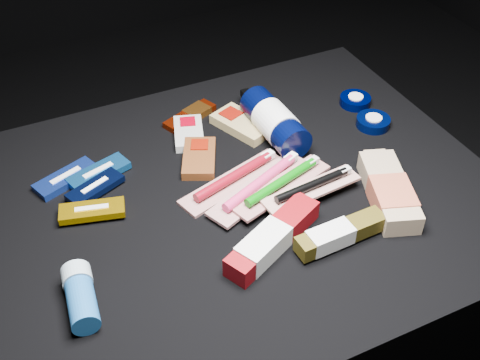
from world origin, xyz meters
name	(u,v)px	position (x,y,z in m)	size (l,w,h in m)	color
ground	(236,321)	(0.00, 0.00, 0.00)	(3.00, 3.00, 0.00)	black
cloth_table	(236,264)	(0.00, 0.00, 0.20)	(0.98, 0.78, 0.40)	black
luna_bar_0	(66,178)	(-0.28, 0.17, 0.41)	(0.13, 0.09, 0.02)	#19369C
luna_bar_1	(99,173)	(-0.22, 0.16, 0.41)	(0.13, 0.08, 0.02)	#165AA1
luna_bar_2	(95,188)	(-0.24, 0.12, 0.41)	(0.12, 0.08, 0.01)	black
luna_bar_3	(92,211)	(-0.26, 0.05, 0.41)	(0.12, 0.07, 0.02)	#C18F07
clif_bar_0	(199,156)	(-0.02, 0.12, 0.41)	(0.11, 0.13, 0.02)	#562B11
clif_bar_1	(189,132)	(-0.01, 0.21, 0.41)	(0.09, 0.12, 0.02)	#A7A6A0
clif_bar_2	(241,123)	(0.10, 0.19, 0.41)	(0.11, 0.15, 0.02)	#A18C55
power_bar	(192,115)	(0.02, 0.26, 0.41)	(0.13, 0.08, 0.02)	#6F1805
lotion_bottle	(275,122)	(0.15, 0.13, 0.44)	(0.08, 0.23, 0.07)	black
cream_tin_upper	(355,100)	(0.37, 0.16, 0.41)	(0.07, 0.07, 0.02)	black
cream_tin_lower	(373,122)	(0.36, 0.07, 0.41)	(0.07, 0.07, 0.02)	black
bodywash_bottle	(389,192)	(0.25, -0.14, 0.42)	(0.13, 0.21, 0.04)	tan
deodorant_stick	(81,296)	(-0.32, -0.13, 0.42)	(0.06, 0.12, 0.05)	#194E89
toothbrush_pack_0	(235,179)	(0.01, 0.03, 0.41)	(0.24, 0.12, 0.03)	#BAB1AE
toothbrush_pack_1	(261,184)	(0.05, -0.01, 0.42)	(0.24, 0.14, 0.03)	beige
toothbrush_pack_2	(282,184)	(0.08, -0.04, 0.42)	(0.22, 0.11, 0.02)	#BBB5AE
toothbrush_pack_3	(313,187)	(0.12, -0.07, 0.43)	(0.20, 0.06, 0.02)	silver
toothpaste_carton_red	(270,241)	(-0.01, -0.15, 0.42)	(0.21, 0.13, 0.04)	maroon
toothpaste_carton_green	(337,235)	(0.10, -0.19, 0.42)	(0.17, 0.04, 0.03)	#3E340C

